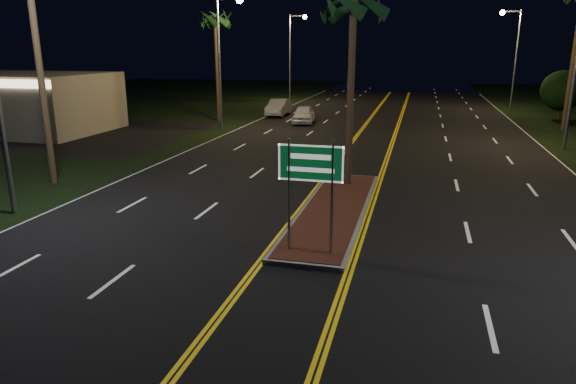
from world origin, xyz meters
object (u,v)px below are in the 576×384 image
(streetlight_left_far, at_px, (293,48))
(streetlight_right_far, at_px, (513,48))
(palm_median, at_px, (353,5))
(streetlight_left_near, at_px, (0,49))
(car_far, at_px, (279,106))
(shrub_far, at_px, (562,91))
(commercial_building, at_px, (1,102))
(median_island, at_px, (334,210))
(streetlight_left_mid, at_px, (224,48))
(streetlight_right_mid, at_px, (571,48))
(palm_left_far, at_px, (215,20))
(highway_sign, at_px, (311,174))
(car_near, at_px, (304,113))

(streetlight_left_far, relative_size, streetlight_right_far, 1.00)
(palm_median, bearing_deg, streetlight_left_near, -148.51)
(car_far, bearing_deg, shrub_far, 7.06)
(commercial_building, bearing_deg, median_island, -26.55)
(streetlight_left_mid, xyz_separation_m, streetlight_right_mid, (21.23, -2.00, 0.00))
(streetlight_right_mid, bearing_deg, streetlight_right_far, 90.00)
(car_far, bearing_deg, streetlight_right_mid, -29.51)
(commercial_building, xyz_separation_m, streetlight_right_mid, (36.61, 2.01, 3.65))
(streetlight_left_near, bearing_deg, commercial_building, 133.90)
(streetlight_right_far, bearing_deg, palm_left_far, -149.12)
(streetlight_left_mid, bearing_deg, highway_sign, -63.41)
(shrub_far, height_order, car_far, shrub_far)
(palm_left_far, bearing_deg, commercial_building, -148.75)
(median_island, height_order, car_near, car_near)
(shrub_far, bearing_deg, highway_sign, -112.57)
(streetlight_left_far, xyz_separation_m, shrub_far, (24.41, -8.00, -3.32))
(highway_sign, relative_size, commercial_building, 0.21)
(commercial_building, distance_m, streetlight_left_mid, 16.31)
(median_island, relative_size, streetlight_left_mid, 1.14)
(palm_median, bearing_deg, car_near, 108.28)
(median_island, relative_size, car_near, 2.20)
(highway_sign, height_order, shrub_far, shrub_far)
(shrub_far, bearing_deg, palm_median, -118.42)
(streetlight_left_far, height_order, car_far, streetlight_left_far)
(median_island, xyz_separation_m, car_near, (-6.03, 21.75, 0.69))
(palm_median, bearing_deg, median_island, -90.00)
(streetlight_left_mid, xyz_separation_m, car_far, (1.45, 8.81, -4.85))
(streetlight_left_mid, height_order, streetlight_right_far, same)
(streetlight_left_far, distance_m, streetlight_right_mid, 30.57)
(shrub_far, relative_size, car_far, 0.82)
(streetlight_left_mid, distance_m, car_near, 8.21)
(streetlight_left_near, distance_m, shrub_far, 40.39)
(commercial_building, relative_size, streetlight_left_mid, 1.67)
(streetlight_left_near, height_order, palm_left_far, streetlight_left_near)
(streetlight_right_mid, height_order, palm_left_far, streetlight_right_mid)
(commercial_building, bearing_deg, streetlight_right_far, 31.01)
(streetlight_left_far, relative_size, shrub_far, 2.27)
(streetlight_right_far, bearing_deg, shrub_far, -62.02)
(highway_sign, relative_size, streetlight_left_near, 0.36)
(highway_sign, height_order, streetlight_left_mid, streetlight_left_mid)
(palm_median, distance_m, shrub_far, 29.41)
(streetlight_left_near, xyz_separation_m, shrub_far, (24.41, 32.00, -3.32))
(streetlight_right_far, bearing_deg, commercial_building, -148.99)
(car_far, bearing_deg, palm_left_far, -127.95)
(median_island, height_order, streetlight_left_near, streetlight_left_near)
(streetlight_left_near, height_order, streetlight_left_mid, same)
(streetlight_left_mid, distance_m, streetlight_right_mid, 21.32)
(streetlight_right_mid, bearing_deg, car_near, 157.93)
(streetlight_left_near, relative_size, streetlight_right_far, 1.00)
(streetlight_right_far, bearing_deg, streetlight_left_near, -119.19)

